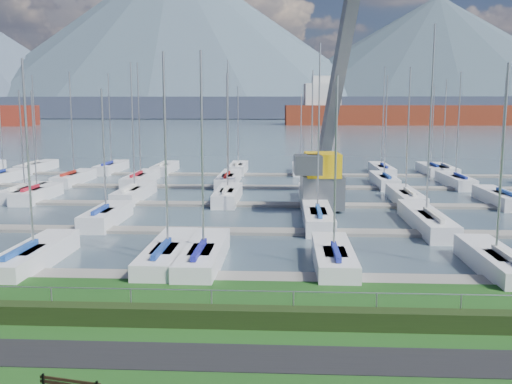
{
  "coord_description": "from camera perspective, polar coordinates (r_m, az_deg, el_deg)",
  "views": [
    {
      "loc": [
        1.69,
        -19.93,
        7.94
      ],
      "look_at": [
        0.0,
        12.0,
        3.0
      ],
      "focal_mm": 40.0,
      "sensor_mm": 36.0,
      "label": 1
    }
  ],
  "objects": [
    {
      "name": "water",
      "position": [
        280.06,
        2.71,
        7.07
      ],
      "size": [
        800.0,
        540.0,
        0.2
      ],
      "primitive_type": "cube",
      "color": "#41535F"
    },
    {
      "name": "crane",
      "position": [
        45.62,
        7.17,
        5.43
      ],
      "size": [
        5.82,
        13.23,
        22.35
      ],
      "rotation": [
        0.0,
        0.0,
        0.05
      ],
      "color": "slate",
      "rests_on": "water"
    },
    {
      "name": "path",
      "position": [
        18.77,
        -2.53,
        -16.22
      ],
      "size": [
        160.0,
        2.0,
        0.04
      ],
      "primitive_type": "cube",
      "color": "black",
      "rests_on": "grass"
    },
    {
      "name": "cargo_ship_mid",
      "position": [
        237.84,
        13.78,
        7.48
      ],
      "size": [
        97.89,
        21.0,
        21.5
      ],
      "rotation": [
        0.0,
        0.0,
        0.03
      ],
      "color": "maroon",
      "rests_on": "water"
    },
    {
      "name": "sailboat_fleet",
      "position": [
        48.73,
        -0.72,
        5.78
      ],
      "size": [
        74.97,
        49.57,
        13.56
      ],
      "color": "maroon",
      "rests_on": "water"
    },
    {
      "name": "foothill",
      "position": [
        349.94,
        2.79,
        8.45
      ],
      "size": [
        900.0,
        80.0,
        12.0
      ],
      "primitive_type": "cube",
      "color": "#3C4358",
      "rests_on": "water"
    },
    {
      "name": "fence",
      "position": [
        21.1,
        -1.75,
        -9.84
      ],
      "size": [
        80.0,
        0.04,
        0.04
      ],
      "primitive_type": "cylinder",
      "rotation": [
        0.0,
        1.57,
        0.0
      ],
      "color": "#9899A0",
      "rests_on": "grass"
    },
    {
      "name": "docks",
      "position": [
        46.68,
        0.91,
        -1.29
      ],
      "size": [
        90.0,
        41.6,
        0.25
      ],
      "color": "slate",
      "rests_on": "water"
    },
    {
      "name": "hedge",
      "position": [
        21.02,
        -1.83,
        -12.39
      ],
      "size": [
        80.0,
        0.7,
        0.7
      ],
      "primitive_type": "cube",
      "color": "black",
      "rests_on": "grass"
    },
    {
      "name": "mountains",
      "position": [
        426.35,
        3.9,
        13.97
      ],
      "size": [
        1190.0,
        360.0,
        115.0
      ],
      "color": "#455165",
      "rests_on": "water"
    }
  ]
}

